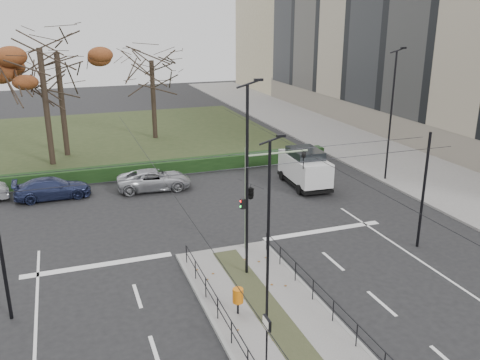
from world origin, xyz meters
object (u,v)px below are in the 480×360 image
(info_panel, at_px, (267,329))
(streetlamp_sidewalk, at_px, (391,114))
(streetlamp_median_far, at_px, (247,180))
(streetlamp_median_near, at_px, (269,233))
(white_van, at_px, (305,167))
(rust_tree, at_px, (56,52))
(parked_car_third, at_px, (52,188))
(bare_tree_near, at_px, (40,57))
(litter_bin, at_px, (238,296))
(parked_car_fourth, at_px, (154,180))
(bare_tree_center, at_px, (152,66))
(traffic_light, at_px, (252,191))

(info_panel, bearing_deg, streetlamp_sidewalk, 45.29)
(streetlamp_median_far, bearing_deg, streetlamp_median_near, -99.52)
(white_van, bearing_deg, rust_tree, 138.04)
(parked_car_third, bearing_deg, info_panel, -163.51)
(parked_car_third, height_order, bare_tree_near, bare_tree_near)
(litter_bin, xyz_separation_m, streetlamp_sidewalk, (15.72, 12.68, 3.86))
(info_panel, distance_m, streetlamp_median_near, 3.46)
(parked_car_third, relative_size, white_van, 0.93)
(litter_bin, height_order, streetlamp_median_near, streetlamp_median_near)
(bare_tree_near, bearing_deg, parked_car_fourth, -52.76)
(info_panel, bearing_deg, white_van, 59.76)
(parked_car_third, distance_m, bare_tree_near, 11.13)
(streetlamp_median_far, relative_size, bare_tree_center, 0.91)
(parked_car_fourth, xyz_separation_m, rust_tree, (-5.30, 10.98, 7.80))
(streetlamp_median_near, xyz_separation_m, white_van, (8.88, 14.59, -2.51))
(traffic_light, height_order, parked_car_third, traffic_light)
(streetlamp_sidewalk, bearing_deg, litter_bin, -141.10)
(info_panel, distance_m, rust_tree, 31.94)
(streetlamp_median_near, bearing_deg, parked_car_fourth, 93.49)
(info_panel, height_order, parked_car_fourth, info_panel)
(streetlamp_median_far, distance_m, parked_car_fourth, 14.02)
(streetlamp_sidewalk, bearing_deg, traffic_light, -150.82)
(litter_bin, height_order, streetlamp_median_far, streetlamp_median_far)
(bare_tree_center, height_order, bare_tree_near, bare_tree_near)
(streetlamp_median_far, height_order, streetlamp_sidewalk, streetlamp_sidewalk)
(streetlamp_median_far, bearing_deg, streetlamp_sidewalk, 34.28)
(white_van, bearing_deg, traffic_light, -130.59)
(white_van, xyz_separation_m, rust_tree, (-15.23, 13.69, 7.14))
(info_panel, relative_size, streetlamp_sidewalk, 0.22)
(parked_car_third, distance_m, bare_tree_center, 18.12)
(streetlamp_median_near, distance_m, bare_tree_near, 27.27)
(streetlamp_sidewalk, bearing_deg, bare_tree_center, 125.45)
(white_van, bearing_deg, parked_car_third, 169.09)
(litter_bin, bearing_deg, parked_car_fourth, 90.75)
(litter_bin, bearing_deg, rust_tree, 101.40)
(traffic_light, relative_size, streetlamp_sidewalk, 0.57)
(traffic_light, bearing_deg, info_panel, -108.08)
(bare_tree_center, bearing_deg, litter_bin, -94.83)
(streetlamp_sidewalk, distance_m, parked_car_third, 23.19)
(info_panel, xyz_separation_m, streetlamp_median_far, (1.73, 6.41, 2.90))
(bare_tree_center, bearing_deg, parked_car_fourth, -100.92)
(info_panel, bearing_deg, bare_tree_center, 85.27)
(streetlamp_median_near, bearing_deg, parked_car_third, 113.08)
(streetlamp_median_far, height_order, bare_tree_near, bare_tree_near)
(white_van, bearing_deg, streetlamp_median_near, -121.33)
(info_panel, bearing_deg, traffic_light, 71.92)
(rust_tree, distance_m, bare_tree_near, 2.73)
(traffic_light, distance_m, info_panel, 9.39)
(traffic_light, height_order, parked_car_fourth, traffic_light)
(streetlamp_median_near, bearing_deg, streetlamp_sidewalk, 42.51)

